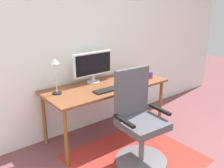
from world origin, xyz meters
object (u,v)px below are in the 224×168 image
object	(u,v)px
desk_lamp	(55,69)
monitor	(93,65)
desk	(106,90)
computer_mouse	(131,84)
keyboard	(110,89)
coffee_cup	(150,75)
cell_phone	(123,78)
office_chair	(139,128)

from	to	relation	value
desk_lamp	monitor	bearing A→B (deg)	9.42
desk	computer_mouse	distance (m)	0.33
monitor	desk_lamp	world-z (taller)	desk_lamp
monitor	computer_mouse	world-z (taller)	monitor
desk	computer_mouse	xyz separation A→B (m)	(0.25, -0.20, 0.08)
computer_mouse	keyboard	bearing A→B (deg)	177.18
keyboard	monitor	bearing A→B (deg)	87.20
coffee_cup	cell_phone	bearing A→B (deg)	146.38
desk	keyboard	bearing A→B (deg)	-114.35
keyboard	office_chair	distance (m)	0.62
computer_mouse	desk	bearing A→B (deg)	141.68
desk_lamp	office_chair	world-z (taller)	desk_lamp
computer_mouse	cell_phone	bearing A→B (deg)	67.70
computer_mouse	coffee_cup	distance (m)	0.43
computer_mouse	desk_lamp	world-z (taller)	desk_lamp
coffee_cup	desk	bearing A→B (deg)	168.76
computer_mouse	desk_lamp	distance (m)	0.99
monitor	coffee_cup	xyz separation A→B (m)	(0.74, -0.34, -0.19)
coffee_cup	desk_lamp	xyz separation A→B (m)	(-1.33, 0.24, 0.25)
monitor	cell_phone	size ratio (longest dim) A/B	4.15
desk	computer_mouse	world-z (taller)	computer_mouse
desk	coffee_cup	distance (m)	0.70
monitor	office_chair	size ratio (longest dim) A/B	0.54
keyboard	office_chair	xyz separation A→B (m)	(-0.01, -0.54, -0.31)
monitor	keyboard	distance (m)	0.45
keyboard	desk_lamp	xyz separation A→B (m)	(-0.57, 0.29, 0.29)
cell_phone	office_chair	distance (m)	0.96
keyboard	coffee_cup	xyz separation A→B (m)	(0.76, 0.05, 0.04)
keyboard	cell_phone	xyz separation A→B (m)	(0.44, 0.26, -0.00)
office_chair	keyboard	bearing A→B (deg)	93.04
computer_mouse	coffee_cup	world-z (taller)	coffee_cup
keyboard	desk_lamp	bearing A→B (deg)	153.15
desk_lamp	office_chair	size ratio (longest dim) A/B	0.39
desk	office_chair	bearing A→B (deg)	-97.08
keyboard	computer_mouse	distance (m)	0.33
desk	monitor	bearing A→B (deg)	107.30
monitor	keyboard	size ratio (longest dim) A/B	1.35
desk	monitor	xyz separation A→B (m)	(-0.06, 0.20, 0.30)
desk	monitor	world-z (taller)	monitor
desk	office_chair	size ratio (longest dim) A/B	1.53
desk	coffee_cup	size ratio (longest dim) A/B	18.30
keyboard	cell_phone	world-z (taller)	keyboard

